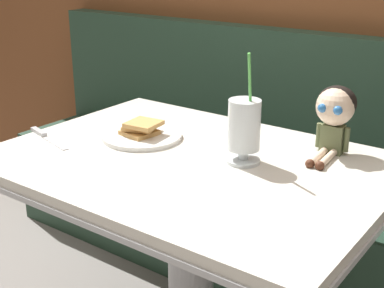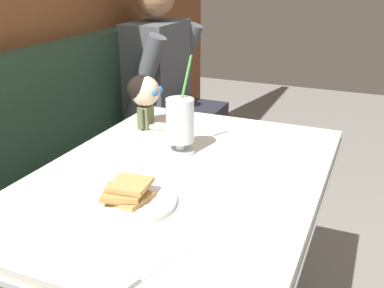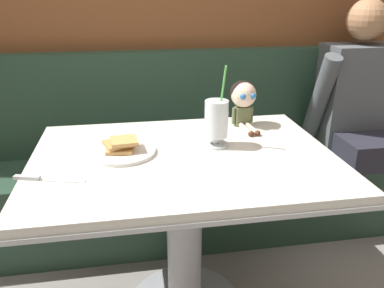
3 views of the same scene
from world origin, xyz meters
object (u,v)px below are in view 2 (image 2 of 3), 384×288
object	(u,v)px
seated_doll	(145,94)
milkshake_glass	(180,122)
butter_knife	(134,282)
toast_plate	(128,198)
diner_patron	(163,76)

from	to	relation	value
seated_doll	milkshake_glass	bearing A→B (deg)	-127.84
milkshake_glass	butter_knife	bearing A→B (deg)	-163.40
toast_plate	butter_knife	distance (m)	0.32
milkshake_glass	butter_knife	size ratio (longest dim) A/B	1.36
toast_plate	butter_knife	bearing A→B (deg)	-147.34
butter_knife	seated_doll	xyz separation A→B (m)	(0.79, 0.40, 0.12)
butter_knife	diner_patron	xyz separation A→B (m)	(1.54, 0.70, -0.00)
seated_doll	diner_patron	xyz separation A→B (m)	(0.75, 0.30, -0.13)
toast_plate	seated_doll	bearing A→B (deg)	23.85
toast_plate	milkshake_glass	world-z (taller)	milkshake_glass
milkshake_glass	seated_doll	world-z (taller)	milkshake_glass
toast_plate	butter_knife	world-z (taller)	toast_plate
milkshake_glass	butter_knife	world-z (taller)	milkshake_glass
toast_plate	butter_knife	xyz separation A→B (m)	(-0.27, -0.17, -0.01)
toast_plate	diner_patron	world-z (taller)	diner_patron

